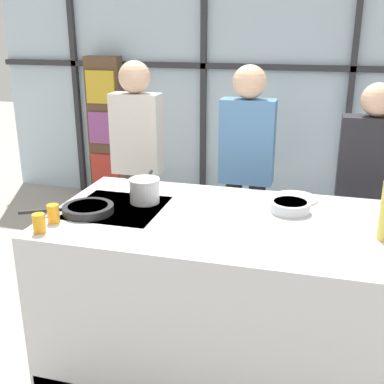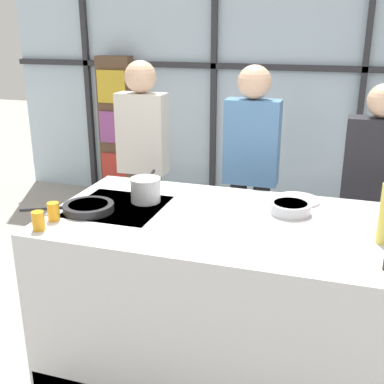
# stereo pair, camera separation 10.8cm
# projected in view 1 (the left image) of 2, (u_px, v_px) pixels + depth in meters

# --- Properties ---
(ground_plane) EXTENTS (18.00, 18.00, 0.00)m
(ground_plane) POSITION_uv_depth(u_px,v_px,m) (216.00, 358.00, 2.97)
(ground_plane) COLOR #ADA89E
(back_window_wall) EXTENTS (6.40, 0.10, 2.80)m
(back_window_wall) POSITION_uv_depth(u_px,v_px,m) (275.00, 80.00, 5.06)
(back_window_wall) COLOR silver
(back_window_wall) RESTS_ON ground_plane
(bookshelf) EXTENTS (0.40, 0.19, 1.63)m
(bookshelf) POSITION_uv_depth(u_px,v_px,m) (106.00, 129.00, 5.55)
(bookshelf) COLOR brown
(bookshelf) RESTS_ON ground_plane
(demo_island) EXTENTS (1.90, 1.08, 0.94)m
(demo_island) POSITION_uv_depth(u_px,v_px,m) (217.00, 292.00, 2.82)
(demo_island) COLOR silver
(demo_island) RESTS_ON ground_plane
(spectator_far_left) EXTENTS (0.38, 0.24, 1.71)m
(spectator_far_left) POSITION_uv_depth(u_px,v_px,m) (137.00, 154.00, 3.73)
(spectator_far_left) COLOR #47382D
(spectator_far_left) RESTS_ON ground_plane
(spectator_center_left) EXTENTS (0.39, 0.24, 1.69)m
(spectator_center_left) POSITION_uv_depth(u_px,v_px,m) (246.00, 164.00, 3.52)
(spectator_center_left) COLOR black
(spectator_center_left) RESTS_ON ground_plane
(spectator_center_right) EXTENTS (0.43, 0.22, 1.60)m
(spectator_center_right) POSITION_uv_depth(u_px,v_px,m) (368.00, 184.00, 3.34)
(spectator_center_right) COLOR #232838
(spectator_center_right) RESTS_ON ground_plane
(frying_pan) EXTENTS (0.48, 0.33, 0.04)m
(frying_pan) POSITION_uv_depth(u_px,v_px,m) (87.00, 209.00, 2.72)
(frying_pan) COLOR #232326
(frying_pan) RESTS_ON demo_island
(saucepan) EXTENTS (0.18, 0.34, 0.15)m
(saucepan) POSITION_uv_depth(u_px,v_px,m) (145.00, 190.00, 2.88)
(saucepan) COLOR silver
(saucepan) RESTS_ON demo_island
(white_plate) EXTENTS (0.28, 0.28, 0.01)m
(white_plate) POSITION_uv_depth(u_px,v_px,m) (294.00, 198.00, 2.94)
(white_plate) COLOR white
(white_plate) RESTS_ON demo_island
(mixing_bowl) EXTENTS (0.23, 0.23, 0.06)m
(mixing_bowl) POSITION_uv_depth(u_px,v_px,m) (290.00, 206.00, 2.74)
(mixing_bowl) COLOR silver
(mixing_bowl) RESTS_ON demo_island
(juice_glass_near) EXTENTS (0.06, 0.06, 0.10)m
(juice_glass_near) POSITION_uv_depth(u_px,v_px,m) (39.00, 223.00, 2.46)
(juice_glass_near) COLOR orange
(juice_glass_near) RESTS_ON demo_island
(juice_glass_far) EXTENTS (0.06, 0.06, 0.10)m
(juice_glass_far) POSITION_uv_depth(u_px,v_px,m) (53.00, 214.00, 2.58)
(juice_glass_far) COLOR orange
(juice_glass_far) RESTS_ON demo_island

